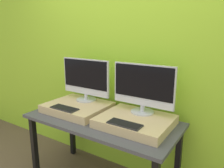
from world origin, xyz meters
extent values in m
cube|color=#9ED12D|center=(0.00, 0.76, 1.30)|extent=(8.00, 0.04, 2.60)
cube|color=#47474C|center=(0.00, 0.34, 0.71)|extent=(1.45, 0.69, 0.03)
cube|color=black|center=(-0.66, 0.06, 0.35)|extent=(0.05, 0.05, 0.70)
cube|color=black|center=(-0.66, 0.63, 0.35)|extent=(0.05, 0.05, 0.70)
cube|color=black|center=(0.66, 0.63, 0.35)|extent=(0.05, 0.05, 0.70)
cube|color=#D6B77F|center=(-0.33, 0.38, 0.76)|extent=(0.61, 0.51, 0.08)
cylinder|color=silver|center=(-0.33, 0.52, 0.81)|extent=(0.21, 0.21, 0.01)
cylinder|color=silver|center=(-0.33, 0.52, 0.84)|extent=(0.04, 0.04, 0.06)
cube|color=silver|center=(-0.33, 0.52, 1.06)|extent=(0.59, 0.02, 0.38)
cube|color=black|center=(-0.33, 0.51, 1.09)|extent=(0.56, 0.00, 0.30)
cube|color=silver|center=(-0.33, 0.51, 0.90)|extent=(0.58, 0.00, 0.06)
cube|color=#2D2D2D|center=(-0.33, 0.19, 0.81)|extent=(0.28, 0.11, 0.01)
cube|color=black|center=(-0.33, 0.19, 0.82)|extent=(0.27, 0.10, 0.00)
cube|color=#D6B77F|center=(0.33, 0.38, 0.76)|extent=(0.61, 0.51, 0.08)
cylinder|color=silver|center=(0.33, 0.52, 0.81)|extent=(0.21, 0.21, 0.01)
cylinder|color=silver|center=(0.33, 0.52, 0.84)|extent=(0.04, 0.04, 0.06)
cube|color=silver|center=(0.33, 0.52, 1.06)|extent=(0.59, 0.02, 0.38)
cube|color=black|center=(0.33, 0.51, 1.09)|extent=(0.56, 0.00, 0.30)
cube|color=silver|center=(0.33, 0.51, 0.90)|extent=(0.58, 0.00, 0.06)
cube|color=#2D2D2D|center=(0.33, 0.19, 0.81)|extent=(0.28, 0.11, 0.01)
cube|color=black|center=(0.33, 0.19, 0.82)|extent=(0.27, 0.10, 0.00)
camera|label=1|loc=(1.13, -1.22, 1.54)|focal=35.00mm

